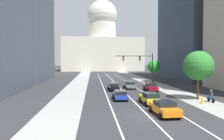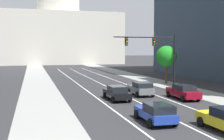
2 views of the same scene
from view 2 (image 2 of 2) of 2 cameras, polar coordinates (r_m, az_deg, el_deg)
ground_plane at (r=50.98m, az=-3.99°, el=-1.79°), size 400.00×400.00×0.00m
sidewalk_left at (r=45.03m, az=-14.12°, el=-2.65°), size 4.58×130.00×0.01m
sidewalk_right at (r=48.88m, az=7.68°, el=-2.06°), size 4.58×130.00×0.01m
lane_stripe_left at (r=35.71m, az=-4.59°, el=-4.24°), size 0.16×90.00×0.01m
lane_stripe_center at (r=36.49m, az=0.66°, el=-4.05°), size 0.16×90.00×0.01m
lane_stripe_right at (r=37.56m, az=5.65°, el=-3.84°), size 0.16×90.00×0.01m
capitol_building at (r=112.30m, az=-10.32°, el=8.56°), size 43.74×25.49×41.52m
car_black at (r=29.80m, az=0.95°, el=-4.41°), size 2.03×4.52×1.45m
car_gray at (r=32.78m, az=5.65°, el=-3.59°), size 1.99×4.04×1.53m
car_crimson at (r=31.25m, az=13.66°, el=-4.10°), size 2.01×4.75×1.47m
car_blue at (r=20.81m, az=8.52°, el=-8.15°), size 2.03×4.18×1.41m
traffic_signal_mast at (r=36.10m, az=8.60°, el=3.91°), size 7.90×0.39×7.10m
street_tree_mid_right at (r=44.73m, az=10.54°, el=2.62°), size 3.14×3.14×5.70m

